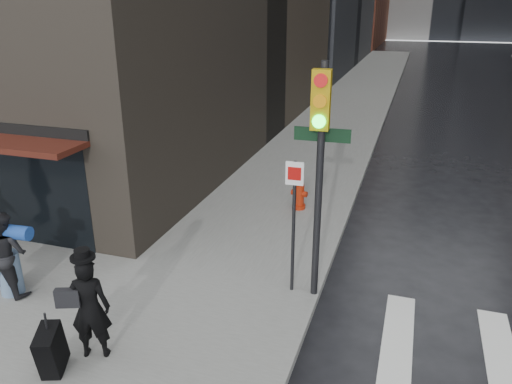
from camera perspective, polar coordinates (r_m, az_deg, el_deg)
ground at (r=8.85m, az=-8.77°, el=-16.37°), size 140.00×140.00×0.00m
sidewalk_left at (r=33.78m, az=12.30°, el=11.61°), size 4.00×50.00×0.15m
man_overcoat at (r=8.13m, az=-19.30°, el=-13.13°), size 0.95×1.20×1.88m
man_jeans at (r=10.36m, az=-26.65°, el=-6.28°), size 1.17×0.72×1.66m
traffic_light at (r=8.49m, az=7.03°, el=4.35°), size 1.08×0.49×4.30m
fire_hydrant at (r=13.25m, az=4.96°, el=-0.45°), size 0.45×0.35×0.79m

